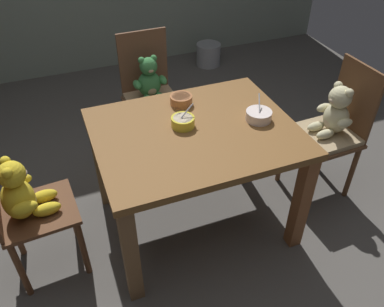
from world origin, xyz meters
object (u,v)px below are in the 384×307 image
metal_pail (208,54)px  porridge_bowl_yellow_center (183,122)px  porridge_bowl_terracotta_far_center (181,100)px  porridge_bowl_white_near_right (259,115)px  teddy_chair_far_center (151,91)px  dining_table (195,147)px  teddy_chair_near_left (22,201)px  teddy_chair_near_right (332,124)px

metal_pail → porridge_bowl_yellow_center: bearing=-117.0°
porridge_bowl_terracotta_far_center → porridge_bowl_white_near_right: bearing=-42.3°
teddy_chair_far_center → metal_pail: size_ratio=3.51×
metal_pail → teddy_chair_far_center: bearing=-128.6°
porridge_bowl_white_near_right → metal_pail: (0.64, 2.19, -0.65)m
dining_table → metal_pail: dining_table is taller
teddy_chair_far_center → metal_pail: (1.04, 1.30, -0.42)m
teddy_chair_far_center → teddy_chair_near_left: 1.29m
teddy_chair_near_left → porridge_bowl_white_near_right: teddy_chair_near_left is taller
dining_table → porridge_bowl_yellow_center: porridge_bowl_yellow_center is taller
metal_pail → teddy_chair_near_left: bearing=-132.5°
teddy_chair_near_right → metal_pail: teddy_chair_near_right is taller
teddy_chair_far_center → porridge_bowl_terracotta_far_center: (0.04, -0.56, 0.23)m
teddy_chair_near_left → porridge_bowl_white_near_right: bearing=-5.1°
porridge_bowl_terracotta_far_center → porridge_bowl_white_near_right: (0.36, -0.33, -0.00)m
porridge_bowl_terracotta_far_center → porridge_bowl_yellow_center: 0.24m
teddy_chair_near_right → teddy_chair_near_left: teddy_chair_near_right is taller
teddy_chair_far_center → porridge_bowl_white_near_right: size_ratio=6.17×
teddy_chair_far_center → teddy_chair_near_right: (0.98, -0.86, 0.01)m
dining_table → teddy_chair_far_center: teddy_chair_far_center is taller
porridge_bowl_yellow_center → porridge_bowl_white_near_right: bearing=-12.6°
teddy_chair_far_center → porridge_bowl_terracotta_far_center: size_ratio=6.99×
porridge_bowl_white_near_right → porridge_bowl_terracotta_far_center: bearing=137.7°
teddy_chair_near_right → porridge_bowl_white_near_right: teddy_chair_near_right is taller
porridge_bowl_terracotta_far_center → porridge_bowl_yellow_center: bearing=-107.7°
dining_table → porridge_bowl_terracotta_far_center: porridge_bowl_terracotta_far_center is taller
porridge_bowl_yellow_center → metal_pail: porridge_bowl_yellow_center is taller
teddy_chair_far_center → porridge_bowl_terracotta_far_center: bearing=3.3°
teddy_chair_near_right → teddy_chair_near_left: (-1.93, -0.01, -0.00)m
teddy_chair_near_left → metal_pail: teddy_chair_near_left is taller
dining_table → teddy_chair_near_left: 0.97m
porridge_bowl_terracotta_far_center → metal_pail: porridge_bowl_terracotta_far_center is taller
dining_table → porridge_bowl_white_near_right: bearing=-5.6°
teddy_chair_near_right → porridge_bowl_white_near_right: bearing=0.6°
teddy_chair_near_right → teddy_chair_near_left: size_ratio=1.03×
teddy_chair_near_left → porridge_bowl_terracotta_far_center: bearing=12.9°
dining_table → teddy_chair_near_left: bearing=-179.0°
teddy_chair_near_right → porridge_bowl_white_near_right: (-0.58, -0.03, 0.22)m
metal_pail → dining_table: bearing=-115.3°
metal_pail → teddy_chair_near_right: bearing=-91.4°
teddy_chair_near_right → porridge_bowl_terracotta_far_center: 1.01m
teddy_chair_far_center → porridge_bowl_yellow_center: teddy_chair_far_center is taller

